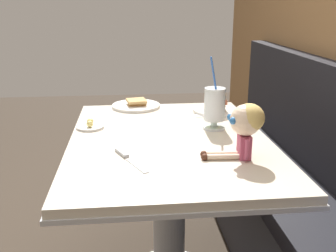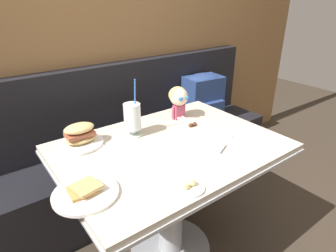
# 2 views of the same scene
# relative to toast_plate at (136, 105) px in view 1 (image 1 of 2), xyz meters

# --- Properties ---
(booth_bench) EXTENTS (2.60, 0.48, 1.00)m
(booth_bench) POSITION_rel_toast_plate_xyz_m (0.50, 0.75, -0.42)
(booth_bench) COLOR black
(booth_bench) RESTS_ON ground
(diner_table) EXTENTS (1.11, 0.81, 0.74)m
(diner_table) POSITION_rel_toast_plate_xyz_m (0.50, 0.12, -0.21)
(diner_table) COLOR beige
(diner_table) RESTS_ON ground
(toast_plate) EXTENTS (0.25, 0.25, 0.04)m
(toast_plate) POSITION_rel_toast_plate_xyz_m (0.00, 0.00, 0.00)
(toast_plate) COLOR white
(toast_plate) RESTS_ON diner_table
(milkshake_glass) EXTENTS (0.10, 0.10, 0.31)m
(milkshake_glass) POSITION_rel_toast_plate_xyz_m (0.40, 0.33, 0.09)
(milkshake_glass) COLOR silver
(milkshake_glass) RESTS_ON diner_table
(sandwich_plate) EXTENTS (0.23, 0.23, 0.12)m
(sandwich_plate) POSITION_rel_toast_plate_xyz_m (0.14, 0.39, 0.03)
(sandwich_plate) COLOR white
(sandwich_plate) RESTS_ON diner_table
(butter_saucer) EXTENTS (0.12, 0.12, 0.04)m
(butter_saucer) POSITION_rel_toast_plate_xyz_m (0.34, -0.21, -0.00)
(butter_saucer) COLOR white
(butter_saucer) RESTS_ON diner_table
(butter_knife) EXTENTS (0.22, 0.12, 0.01)m
(butter_knife) POSITION_rel_toast_plate_xyz_m (0.70, -0.05, -0.01)
(butter_knife) COLOR silver
(butter_knife) RESTS_ON diner_table
(seated_doll) EXTENTS (0.12, 0.22, 0.20)m
(seated_doll) POSITION_rel_toast_plate_xyz_m (0.74, 0.36, 0.12)
(seated_doll) COLOR #B74C6B
(seated_doll) RESTS_ON diner_table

